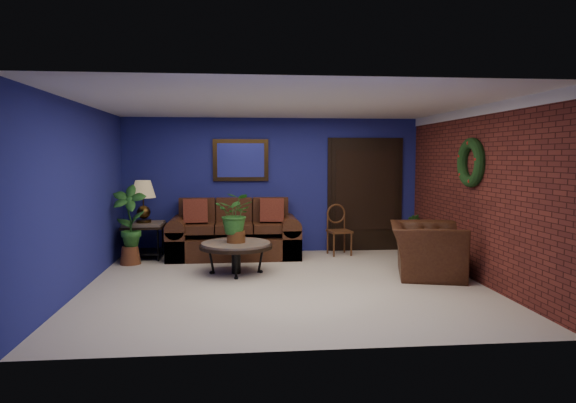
{
  "coord_description": "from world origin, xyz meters",
  "views": [
    {
      "loc": [
        -0.66,
        -7.06,
        1.78
      ],
      "look_at": [
        0.09,
        0.55,
        1.12
      ],
      "focal_mm": 32.0,
      "sensor_mm": 36.0,
      "label": 1
    }
  ],
  "objects": [
    {
      "name": "closet_door",
      "position": [
        1.75,
        2.47,
        1.05
      ],
      "size": [
        1.44,
        0.06,
        2.18
      ],
      "primitive_type": "cube",
      "color": "black",
      "rests_on": "wall_back"
    },
    {
      "name": "end_table",
      "position": [
        -2.3,
        2.05,
        0.49
      ],
      "size": [
        0.7,
        0.7,
        0.64
      ],
      "color": "#55504B",
      "rests_on": "ground"
    },
    {
      "name": "coffee_table",
      "position": [
        -0.69,
        0.73,
        0.42
      ],
      "size": [
        1.12,
        1.12,
        0.48
      ],
      "rotation": [
        0.0,
        0.0,
        -0.29
      ],
      "color": "#55504B",
      "rests_on": "ground"
    },
    {
      "name": "floor_plant",
      "position": [
        2.35,
        1.63,
        0.4
      ],
      "size": [
        0.4,
        0.35,
        0.78
      ],
      "color": "brown",
      "rests_on": "ground"
    },
    {
      "name": "wall_mirror",
      "position": [
        -0.6,
        2.46,
        1.72
      ],
      "size": [
        1.02,
        0.06,
        0.77
      ],
      "primitive_type": "cube",
      "color": "#412C12",
      "rests_on": "wall_back"
    },
    {
      "name": "sofa",
      "position": [
        -0.73,
        2.09,
        0.34
      ],
      "size": [
        2.31,
        1.0,
        1.04
      ],
      "color": "#452713",
      "rests_on": "ground"
    },
    {
      "name": "side_chair",
      "position": [
        1.16,
        2.12,
        0.52
      ],
      "size": [
        0.45,
        0.45,
        0.92
      ],
      "rotation": [
        0.0,
        0.0,
        0.17
      ],
      "color": "#542B18",
      "rests_on": "ground"
    },
    {
      "name": "tall_plant",
      "position": [
        -2.45,
        1.58,
        0.7
      ],
      "size": [
        0.61,
        0.45,
        1.32
      ],
      "color": "brown",
      "rests_on": "ground"
    },
    {
      "name": "floor",
      "position": [
        0.0,
        0.0,
        0.0
      ],
      "size": [
        5.5,
        5.5,
        0.0
      ],
      "primitive_type": "plane",
      "color": "beige",
      "rests_on": "ground"
    },
    {
      "name": "crown_molding",
      "position": [
        2.72,
        0.0,
        2.43
      ],
      "size": [
        0.03,
        5.0,
        0.14
      ],
      "primitive_type": "cube",
      "color": "white",
      "rests_on": "wall_right_brick"
    },
    {
      "name": "coffee_plant",
      "position": [
        -0.69,
        0.73,
        0.9
      ],
      "size": [
        0.69,
        0.64,
        0.76
      ],
      "color": "brown",
      "rests_on": "coffee_table"
    },
    {
      "name": "ceiling",
      "position": [
        0.0,
        0.0,
        2.5
      ],
      "size": [
        5.5,
        5.0,
        0.02
      ],
      "primitive_type": "cube",
      "color": "silver",
      "rests_on": "wall_back"
    },
    {
      "name": "table_lamp",
      "position": [
        -2.3,
        2.05,
        1.1
      ],
      "size": [
        0.43,
        0.43,
        0.71
      ],
      "color": "#412C12",
      "rests_on": "end_table"
    },
    {
      "name": "wall_right_brick",
      "position": [
        2.75,
        0.0,
        1.25
      ],
      "size": [
        0.04,
        5.0,
        2.5
      ],
      "primitive_type": "cube",
      "color": "maroon",
      "rests_on": "ground"
    },
    {
      "name": "wreath",
      "position": [
        2.69,
        0.05,
        1.7
      ],
      "size": [
        0.16,
        0.72,
        0.72
      ],
      "primitive_type": "torus",
      "rotation": [
        0.0,
        1.57,
        0.0
      ],
      "color": "black",
      "rests_on": "wall_right_brick"
    },
    {
      "name": "armchair",
      "position": [
        2.15,
        0.29,
        0.39
      ],
      "size": [
        1.33,
        1.44,
        0.78
      ],
      "primitive_type": "imported",
      "rotation": [
        0.0,
        0.0,
        1.3
      ],
      "color": "#452713",
      "rests_on": "ground"
    },
    {
      "name": "wall_left",
      "position": [
        -2.75,
        0.0,
        1.25
      ],
      "size": [
        0.04,
        5.0,
        2.5
      ],
      "primitive_type": "cube",
      "color": "navy",
      "rests_on": "ground"
    },
    {
      "name": "wall_back",
      "position": [
        0.0,
        2.5,
        1.25
      ],
      "size": [
        5.5,
        0.04,
        2.5
      ],
      "primitive_type": "cube",
      "color": "navy",
      "rests_on": "ground"
    }
  ]
}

